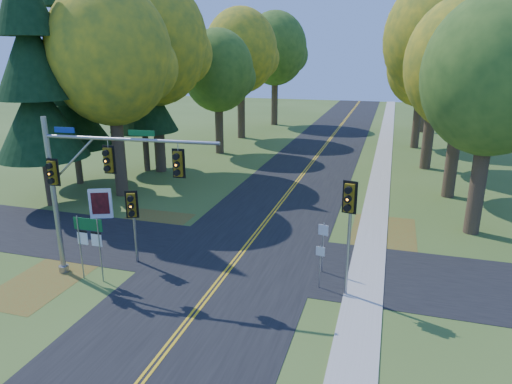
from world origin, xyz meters
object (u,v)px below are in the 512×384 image
(info_kiosk, at_px, (101,204))
(east_signal_pole, at_px, (349,211))
(traffic_mast, at_px, (91,178))
(route_sign_cluster, at_px, (89,236))

(info_kiosk, bearing_deg, east_signal_pole, -41.64)
(traffic_mast, bearing_deg, east_signal_pole, 2.96)
(east_signal_pole, xyz_separation_m, info_kiosk, (-15.18, 5.24, -2.88))
(info_kiosk, bearing_deg, traffic_mast, -78.16)
(traffic_mast, relative_size, route_sign_cluster, 2.64)
(east_signal_pole, xyz_separation_m, route_sign_cluster, (-10.85, -1.65, -1.70))
(traffic_mast, distance_m, east_signal_pole, 10.81)
(east_signal_pole, relative_size, info_kiosk, 2.69)
(east_signal_pole, distance_m, info_kiosk, 16.32)
(route_sign_cluster, relative_size, info_kiosk, 1.60)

